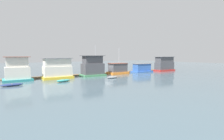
% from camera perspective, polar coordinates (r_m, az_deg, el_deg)
% --- Properties ---
extents(ground_plane, '(200.00, 200.00, 0.00)m').
position_cam_1_polar(ground_plane, '(49.28, -0.63, -1.54)').
color(ground_plane, '#475B66').
extents(dock_walkway, '(59.60, 2.04, 0.30)m').
position_cam_1_polar(dock_walkway, '(51.95, -2.47, -1.05)').
color(dock_walkway, brown).
rests_on(dock_walkway, ground_plane).
extents(houseboat_teal, '(5.70, 4.18, 5.20)m').
position_cam_1_polar(houseboat_teal, '(42.11, -28.50, -0.09)').
color(houseboat_teal, teal).
rests_on(houseboat_teal, ground_plane).
extents(houseboat_yellow, '(6.85, 3.66, 4.85)m').
position_cam_1_polar(houseboat_yellow, '(42.64, -17.40, 0.28)').
color(houseboat_yellow, gold).
rests_on(houseboat_yellow, ground_plane).
extents(houseboat_green, '(6.26, 3.97, 8.15)m').
position_cam_1_polar(houseboat_green, '(46.43, -6.35, 1.04)').
color(houseboat_green, '#4C9360').
rests_on(houseboat_green, ground_plane).
extents(houseboat_orange, '(5.65, 3.57, 7.64)m').
position_cam_1_polar(houseboat_orange, '(50.78, 1.91, 0.37)').
color(houseboat_orange, orange).
rests_on(houseboat_orange, ground_plane).
extents(houseboat_blue, '(6.58, 3.58, 2.83)m').
position_cam_1_polar(houseboat_blue, '(56.87, 9.72, 0.57)').
color(houseboat_blue, '#3866B7').
rests_on(houseboat_blue, ground_plane).
extents(houseboat_red, '(7.39, 3.39, 5.01)m').
position_cam_1_polar(houseboat_red, '(63.18, 16.74, 1.81)').
color(houseboat_red, red).
rests_on(houseboat_red, ground_plane).
extents(dinghy_navy, '(3.61, 1.34, 0.48)m').
position_cam_1_polar(dinghy_navy, '(35.92, -29.89, -4.20)').
color(dinghy_navy, navy).
rests_on(dinghy_navy, ground_plane).
extents(dinghy_teal, '(3.15, 1.67, 0.51)m').
position_cam_1_polar(dinghy_teal, '(37.54, -15.59, -3.34)').
color(dinghy_teal, teal).
rests_on(dinghy_teal, ground_plane).
extents(dinghy_grey, '(2.81, 1.66, 0.43)m').
position_cam_1_polar(dinghy_grey, '(42.00, 0.05, -2.36)').
color(dinghy_grey, gray).
rests_on(dinghy_grey, ground_plane).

